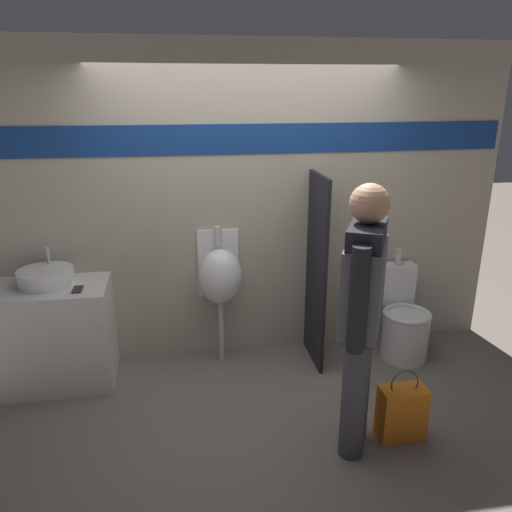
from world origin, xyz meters
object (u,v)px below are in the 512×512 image
object	(u,v)px
toilet	(403,323)
urinal_near_counter	(220,276)
person_in_vest	(362,305)
cell_phone	(78,289)
sink_basin	(46,277)
shopping_bag	(402,412)

from	to	relation	value
toilet	urinal_near_counter	bearing A→B (deg)	173.83
person_in_vest	toilet	bearing A→B (deg)	-10.45
cell_phone	urinal_near_counter	distance (m)	1.15
sink_basin	urinal_near_counter	size ratio (longest dim) A/B	0.35
cell_phone	toilet	distance (m)	2.80
urinal_near_counter	toilet	distance (m)	1.71
person_in_vest	shopping_bag	distance (m)	0.92
toilet	sink_basin	bearing A→B (deg)	178.07
person_in_vest	shopping_bag	size ratio (longest dim) A/B	3.43
cell_phone	person_in_vest	xyz separation A→B (m)	(1.88, -1.04, 0.19)
cell_phone	shopping_bag	xyz separation A→B (m)	(2.24, -1.01, -0.66)
cell_phone	urinal_near_counter	world-z (taller)	urinal_near_counter
toilet	person_in_vest	xyz separation A→B (m)	(-0.86, -1.11, 0.74)
urinal_near_counter	person_in_vest	world-z (taller)	person_in_vest
urinal_near_counter	shopping_bag	xyz separation A→B (m)	(1.12, -1.26, -0.60)
person_in_vest	sink_basin	bearing A→B (deg)	87.98
cell_phone	shopping_bag	size ratio (longest dim) A/B	0.27
sink_basin	person_in_vest	world-z (taller)	person_in_vest
sink_basin	shopping_bag	xyz separation A→B (m)	(2.50, -1.18, -0.71)
person_in_vest	shopping_bag	xyz separation A→B (m)	(0.36, 0.03, -0.85)
sink_basin	cell_phone	distance (m)	0.32
person_in_vest	urinal_near_counter	bearing A→B (deg)	58.11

